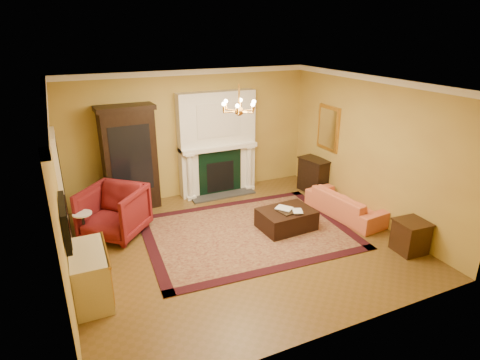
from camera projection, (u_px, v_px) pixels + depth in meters
floor at (239, 243)px, 7.73m from camera, size 6.00×5.50×0.02m
ceiling at (239, 84)px, 6.65m from camera, size 6.00×5.50×0.02m
wall_back at (191, 134)px, 9.53m from camera, size 6.00×0.02×3.00m
wall_front at (334, 238)px, 4.85m from camera, size 6.00×0.02×3.00m
wall_left at (57, 197)px, 6.01m from camera, size 0.02×5.50×3.00m
wall_right at (370, 149)px, 8.37m from camera, size 0.02×5.50×3.00m
fireplace at (217, 146)px, 9.72m from camera, size 1.90×0.70×2.50m
crown_molding at (218, 81)px, 7.49m from camera, size 6.00×5.50×0.12m
doorway at (61, 186)px, 7.64m from camera, size 0.08×1.05×2.10m
tv_panel at (65, 222)px, 5.58m from camera, size 0.09×0.95×0.58m
gilt_mirror at (328, 128)px, 9.48m from camera, size 0.06×0.76×1.05m
chandelier at (239, 108)px, 6.79m from camera, size 0.63×0.55×0.53m
oriental_rug at (247, 232)px, 8.10m from camera, size 4.18×3.24×0.02m
china_cabinet at (130, 161)px, 8.84m from camera, size 1.15×0.57×2.25m
wingback_armchair at (114, 210)px, 7.82m from camera, size 1.47×1.46×1.11m
pedestal_table at (84, 226)px, 7.59m from camera, size 0.35×0.35×0.63m
commode at (90, 275)px, 6.01m from camera, size 0.53×1.09×0.81m
coral_sofa at (346, 200)px, 8.70m from camera, size 0.75×1.93×0.73m
end_table at (410, 237)px, 7.33m from camera, size 0.53×0.53×0.58m
console_table at (314, 176)px, 10.01m from camera, size 0.54×0.80×0.82m
leather_ottoman at (286, 219)px, 8.19m from camera, size 1.11×0.83×0.40m
ottoman_tray at (289, 211)px, 8.05m from camera, size 0.46×0.39×0.03m
book_a at (282, 204)px, 7.95m from camera, size 0.21×0.16×0.32m
book_b at (293, 206)px, 7.95m from camera, size 0.18×0.09×0.26m
topiary_left at (196, 139)px, 9.37m from camera, size 0.14×0.14×0.38m
topiary_right at (240, 133)px, 9.81m from camera, size 0.16×0.16×0.43m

